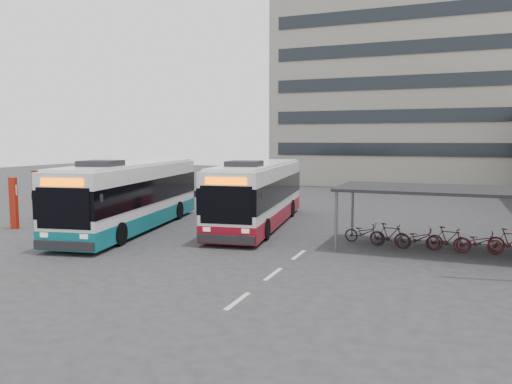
% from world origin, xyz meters
% --- Properties ---
extents(ground, '(120.00, 120.00, 0.00)m').
position_xyz_m(ground, '(0.00, 0.00, 0.00)').
color(ground, '#28282B').
rests_on(ground, ground).
extents(bike_shelter, '(10.00, 4.00, 2.54)m').
position_xyz_m(bike_shelter, '(8.47, 3.00, 1.30)').
color(bike_shelter, '#595B60').
rests_on(bike_shelter, ground).
extents(office_block, '(30.00, 15.00, 25.00)m').
position_xyz_m(office_block, '(6.00, 36.00, 12.50)').
color(office_block, gray).
rests_on(office_block, ground).
extents(road_markings, '(0.15, 7.60, 0.01)m').
position_xyz_m(road_markings, '(2.50, -3.00, 0.01)').
color(road_markings, beige).
rests_on(road_markings, ground).
extents(bus_main, '(4.17, 12.09, 3.50)m').
position_xyz_m(bus_main, '(-1.40, 5.82, 1.63)').
color(bus_main, white).
rests_on(bus_main, ground).
extents(bus_teal, '(4.72, 12.36, 3.58)m').
position_xyz_m(bus_teal, '(-6.94, 2.48, 1.66)').
color(bus_teal, white).
rests_on(bus_teal, ground).
extents(pedestrian, '(0.43, 0.62, 1.62)m').
position_xyz_m(pedestrian, '(-6.28, -2.38, 0.81)').
color(pedestrian, black).
rests_on(pedestrian, ground).
extents(sign_totem_south, '(0.56, 0.25, 2.60)m').
position_xyz_m(sign_totem_south, '(-12.55, 0.40, 1.34)').
color(sign_totem_south, '#961809').
rests_on(sign_totem_south, ground).
extents(sign_totem_mid, '(0.60, 0.23, 2.75)m').
position_xyz_m(sign_totem_mid, '(-13.87, 3.27, 1.42)').
color(sign_totem_mid, '#961809').
rests_on(sign_totem_mid, ground).
extents(sign_totem_north, '(0.57, 0.35, 2.72)m').
position_xyz_m(sign_totem_north, '(-12.57, 8.78, 1.40)').
color(sign_totem_north, '#961809').
rests_on(sign_totem_north, ground).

